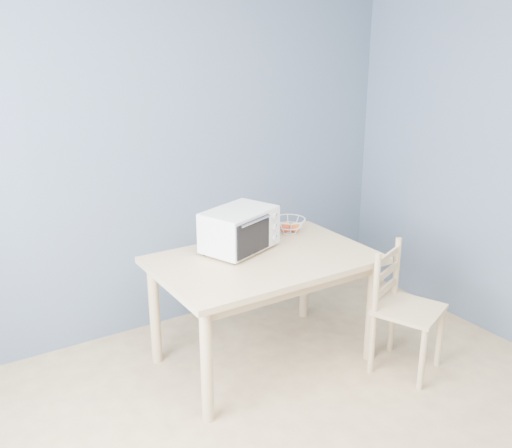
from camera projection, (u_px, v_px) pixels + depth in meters
room at (379, 255)px, 2.21m from camera, size 4.01×4.51×2.61m
dining_table at (264, 272)px, 3.70m from camera, size 1.40×0.90×0.75m
toaster_oven at (238, 230)px, 3.72m from camera, size 0.56×0.49×0.28m
fruit_basket at (289, 225)px, 4.10m from camera, size 0.29×0.29×0.11m
dining_chair at (403, 311)px, 3.69m from camera, size 0.51×0.51×0.84m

